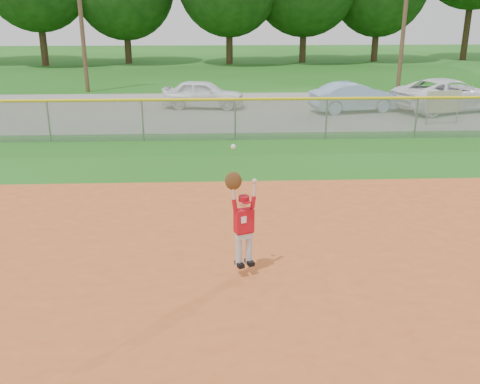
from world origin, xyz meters
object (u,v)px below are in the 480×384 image
(car_white_a, at_px, (203,94))
(car_blue, at_px, (354,97))
(car_white_b, at_px, (448,95))
(sponsor_sign, at_px, (444,102))
(ballplayer, at_px, (242,220))

(car_white_a, bearing_deg, car_blue, -91.57)
(car_white_b, bearing_deg, sponsor_sign, 133.74)
(car_blue, bearing_deg, sponsor_sign, -146.73)
(car_white_a, relative_size, sponsor_sign, 2.48)
(car_white_a, bearing_deg, ballplayer, -167.52)
(car_white_b, height_order, ballplayer, ballplayer)
(car_white_b, relative_size, sponsor_sign, 3.39)
(sponsor_sign, bearing_deg, car_white_a, 156.56)
(sponsor_sign, relative_size, ballplayer, 0.69)
(car_blue, xyz_separation_m, sponsor_sign, (2.91, -2.97, 0.24))
(car_blue, xyz_separation_m, ballplayer, (-5.94, -15.64, 0.42))
(car_white_b, bearing_deg, car_blue, 70.51)
(car_white_b, xyz_separation_m, ballplayer, (-10.33, -15.69, 0.35))
(car_white_b, relative_size, ballplayer, 2.36)
(car_white_a, bearing_deg, car_white_b, -87.25)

